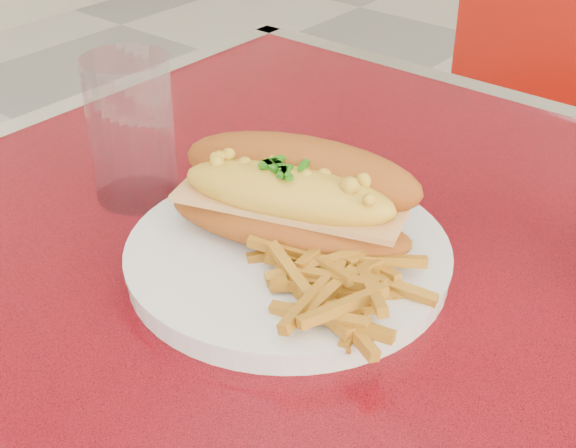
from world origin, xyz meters
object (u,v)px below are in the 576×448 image
Objects in this scene: dinner_plate at (288,256)px; water_tumbler at (131,130)px; fork at (362,267)px; sauce_cup_left at (313,174)px; mac_hoagie at (293,196)px.

water_tumbler reaches higher than dinner_plate.
dinner_plate and fork have the same top height.
sauce_cup_left reaches higher than fork.
mac_hoagie is 1.71× the size of fork.
sauce_cup_left is (-0.12, 0.09, 0.00)m from fork.
dinner_plate is at bearing -0.37° from water_tumbler.
mac_hoagie is 0.11m from sauce_cup_left.
water_tumbler reaches higher than mac_hoagie.
fork is at bearing -37.79° from sauce_cup_left.
dinner_plate is 4.72× the size of sauce_cup_left.
dinner_plate is 0.05m from mac_hoagie.
sauce_cup_left is (-0.06, 0.11, 0.01)m from dinner_plate.
mac_hoagie is at bearing 77.18° from fork.
sauce_cup_left is at bearing 118.86° from dinner_plate.
sauce_cup_left is 0.54× the size of water_tumbler.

